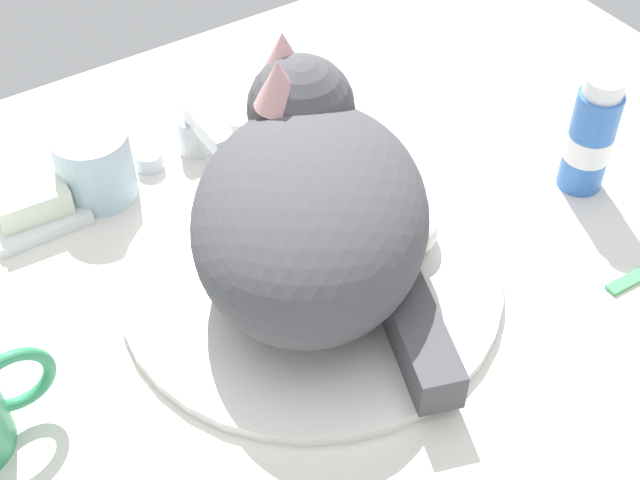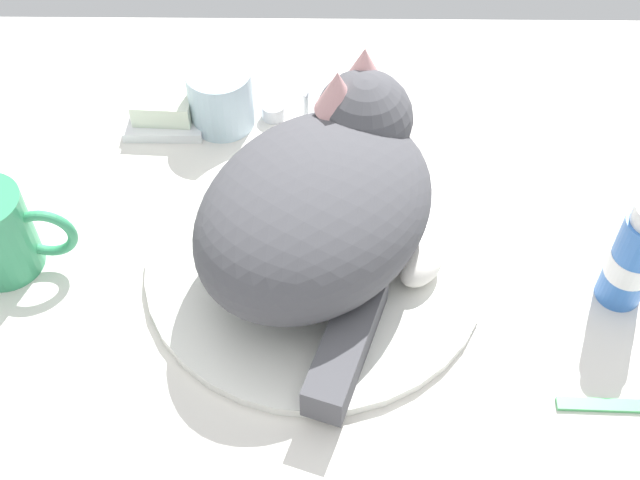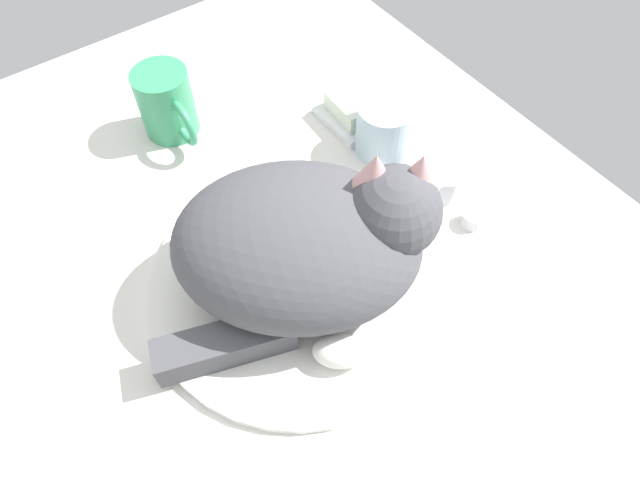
% 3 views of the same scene
% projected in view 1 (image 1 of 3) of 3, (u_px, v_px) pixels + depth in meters
% --- Properties ---
extents(ground_plane, '(1.10, 0.83, 0.03)m').
position_uv_depth(ground_plane, '(311.00, 293.00, 0.81)').
color(ground_plane, silver).
extents(sink_basin, '(0.34, 0.34, 0.01)m').
position_uv_depth(sink_basin, '(311.00, 278.00, 0.79)').
color(sink_basin, silver).
rests_on(sink_basin, ground_plane).
extents(faucet, '(0.13, 0.09, 0.06)m').
position_uv_depth(faucet, '(199.00, 134.00, 0.90)').
color(faucet, silver).
rests_on(faucet, ground_plane).
extents(cat, '(0.31, 0.34, 0.17)m').
position_uv_depth(cat, '(312.00, 203.00, 0.74)').
color(cat, '#4C4C51').
rests_on(cat, sink_basin).
extents(rinse_cup, '(0.07, 0.07, 0.07)m').
position_uv_depth(rinse_cup, '(95.00, 165.00, 0.85)').
color(rinse_cup, silver).
rests_on(rinse_cup, ground_plane).
extents(soap_dish, '(0.09, 0.06, 0.01)m').
position_uv_depth(soap_dish, '(36.00, 217.00, 0.85)').
color(soap_dish, white).
rests_on(soap_dish, ground_plane).
extents(soap_bar, '(0.07, 0.04, 0.03)m').
position_uv_depth(soap_bar, '(32.00, 201.00, 0.83)').
color(soap_bar, silver).
rests_on(soap_bar, soap_dish).
extents(toothpaste_bottle, '(0.04, 0.04, 0.13)m').
position_uv_depth(toothpaste_bottle, '(591.00, 137.00, 0.85)').
color(toothpaste_bottle, '#3870C6').
rests_on(toothpaste_bottle, ground_plane).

